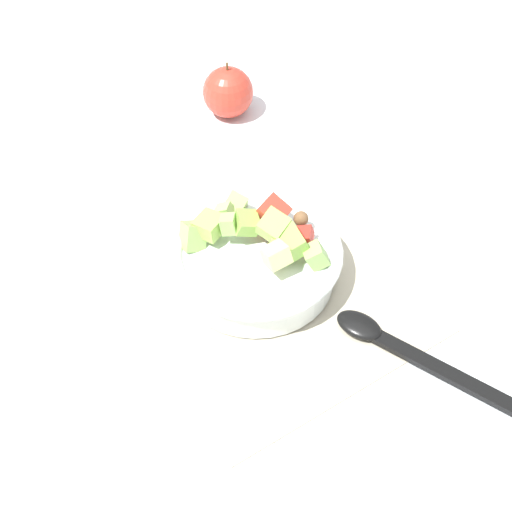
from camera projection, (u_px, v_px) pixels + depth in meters
ground_plane at (252, 274)px, 0.86m from camera, size 2.40×2.40×0.00m
placemat at (252, 272)px, 0.86m from camera, size 0.42×0.32×0.01m
salad_bowl at (256, 258)px, 0.83m from camera, size 0.21×0.21×0.10m
serving_spoon at (396, 345)px, 0.77m from camera, size 0.22×0.11×0.01m
whole_apple at (228, 92)px, 1.06m from camera, size 0.08×0.08×0.09m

